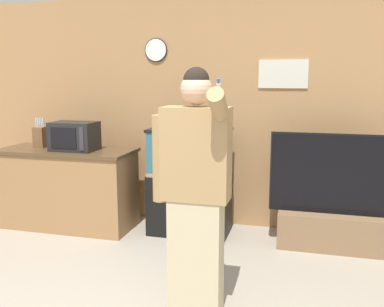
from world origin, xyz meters
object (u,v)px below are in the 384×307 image
at_px(counter_island, 68,188).
at_px(aquarium_on_stand, 190,181).
at_px(microwave, 74,136).
at_px(tv_on_stand, 330,215).
at_px(knife_block, 40,136).
at_px(person_standing, 195,191).

distance_m(counter_island, aquarium_on_stand, 1.41).
relative_size(counter_island, microwave, 3.14).
bearing_deg(microwave, tv_on_stand, 3.00).
height_order(microwave, aquarium_on_stand, microwave).
bearing_deg(tv_on_stand, counter_island, -178.05).
height_order(microwave, tv_on_stand, microwave).
bearing_deg(aquarium_on_stand, knife_block, -176.59).
distance_m(aquarium_on_stand, tv_on_stand, 1.49).
height_order(knife_block, person_standing, person_standing).
distance_m(counter_island, knife_block, 0.68).
xyz_separation_m(microwave, knife_block, (-0.49, 0.09, -0.03)).
relative_size(counter_island, tv_on_stand, 1.26).
height_order(aquarium_on_stand, tv_on_stand, tv_on_stand).
height_order(microwave, person_standing, person_standing).
bearing_deg(counter_island, knife_block, 172.76).
distance_m(microwave, tv_on_stand, 2.83).
relative_size(microwave, person_standing, 0.28).
bearing_deg(microwave, aquarium_on_stand, 8.81).
distance_m(tv_on_stand, person_standing, 1.92).
bearing_deg(microwave, knife_block, 169.52).
bearing_deg(tv_on_stand, microwave, -177.00).
relative_size(knife_block, person_standing, 0.20).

